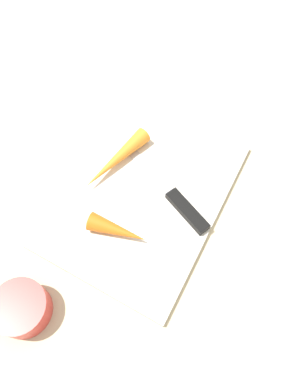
{
  "coord_description": "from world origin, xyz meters",
  "views": [
    {
      "loc": [
        -0.25,
        -0.14,
        0.55
      ],
      "look_at": [
        0.0,
        0.0,
        0.01
      ],
      "focal_mm": 32.38,
      "sensor_mm": 36.0,
      "label": 1
    }
  ],
  "objects": [
    {
      "name": "ground_plane",
      "position": [
        0.0,
        0.0,
        0.0
      ],
      "size": [
        1.4,
        1.4,
        0.0
      ],
      "primitive_type": "plane",
      "color": "#C6B793"
    },
    {
      "name": "cutting_board",
      "position": [
        0.0,
        0.0,
        0.01
      ],
      "size": [
        0.36,
        0.26,
        0.01
      ],
      "primitive_type": "cube",
      "color": "silver",
      "rests_on": "ground_plane"
    },
    {
      "name": "knife",
      "position": [
        0.01,
        -0.07,
        0.02
      ],
      "size": [
        0.1,
        0.19,
        0.01
      ],
      "rotation": [
        0.0,
        0.0,
        1.15
      ],
      "color": "#B7B7BC",
      "rests_on": "cutting_board"
    },
    {
      "name": "carrot_long",
      "position": [
        0.03,
        0.07,
        0.03
      ],
      "size": [
        0.15,
        0.06,
        0.03
      ],
      "primitive_type": "cone",
      "rotation": [
        0.0,
        1.57,
        2.91
      ],
      "color": "orange",
      "rests_on": "cutting_board"
    },
    {
      "name": "carrot_short",
      "position": [
        -0.09,
        -0.0,
        0.03
      ],
      "size": [
        0.05,
        0.1,
        0.03
      ],
      "primitive_type": "cone",
      "rotation": [
        0.0,
        1.57,
        4.86
      ],
      "color": "orange",
      "rests_on": "cutting_board"
    },
    {
      "name": "small_bowl",
      "position": [
        -0.26,
        0.06,
        0.02
      ],
      "size": [
        0.08,
        0.08,
        0.04
      ],
      "primitive_type": "cylinder",
      "color": "red",
      "rests_on": "ground_plane"
    }
  ]
}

